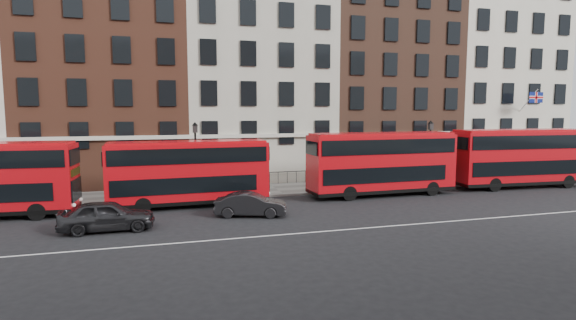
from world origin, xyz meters
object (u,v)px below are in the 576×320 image
object	(u,v)px
traffic_light	(522,154)
car_rear	(107,216)
bus_b	(188,172)
bus_d	(520,156)
bus_c	(381,162)
car_front	(251,204)

from	to	relation	value
traffic_light	car_rear	bearing A→B (deg)	-167.96
bus_b	traffic_light	size ratio (longest dim) A/B	3.15
bus_d	bus_c	bearing A→B (deg)	-176.93
bus_b	car_front	size ratio (longest dim) A/B	2.43
bus_c	car_rear	size ratio (longest dim) A/B	2.35
bus_d	car_front	distance (m)	23.43
bus_d	traffic_light	distance (m)	3.17
car_rear	car_front	world-z (taller)	car_rear
bus_b	bus_c	bearing A→B (deg)	-1.95
bus_b	bus_d	size ratio (longest dim) A/B	0.90
bus_b	traffic_light	world-z (taller)	bus_b
traffic_light	bus_b	bearing A→B (deg)	-175.66
bus_b	car_rear	distance (m)	6.83
bus_d	car_rear	bearing A→B (deg)	-167.92
bus_b	bus_d	world-z (taller)	bus_d
bus_b	car_front	distance (m)	5.28
car_rear	car_front	bearing A→B (deg)	-81.82
bus_b	car_front	world-z (taller)	bus_b
bus_c	bus_d	world-z (taller)	bus_d
bus_d	car_rear	world-z (taller)	bus_d
bus_d	traffic_light	size ratio (longest dim) A/B	3.49
bus_b	bus_c	distance (m)	13.92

